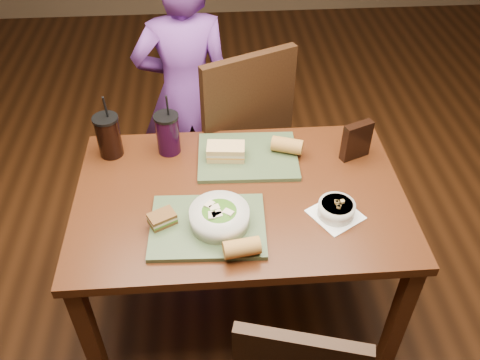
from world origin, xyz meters
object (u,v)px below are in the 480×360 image
at_px(salad_bowl, 219,216).
at_px(sandwich_far, 226,152).
at_px(dining_table, 240,210).
at_px(cup_cola, 109,136).
at_px(baguette_near, 242,248).
at_px(baguette_far, 287,145).
at_px(tray_near, 208,226).
at_px(cup_berry, 168,133).
at_px(chair_far, 246,131).
at_px(chip_bag, 356,141).
at_px(sandwich_near, 162,219).
at_px(tray_far, 248,156).
at_px(diner, 186,93).
at_px(soup_bowl, 336,209).

height_order(salad_bowl, sandwich_far, salad_bowl).
xyz_separation_m(dining_table, sandwich_far, (-0.04, 0.21, 0.14)).
distance_m(salad_bowl, cup_cola, 0.65).
height_order(baguette_near, baguette_far, baguette_far).
bearing_deg(tray_near, cup_berry, 108.12).
distance_m(chair_far, salad_bowl, 0.84).
distance_m(sandwich_far, cup_berry, 0.26).
relative_size(sandwich_far, baguette_far, 1.25).
relative_size(tray_near, sandwich_far, 2.56).
distance_m(sandwich_far, cup_cola, 0.50).
distance_m(cup_berry, chip_bag, 0.80).
xyz_separation_m(sandwich_near, cup_cola, (-0.24, 0.45, 0.06)).
distance_m(tray_near, cup_cola, 0.62).
relative_size(chair_far, baguette_far, 8.22).
bearing_deg(baguette_far, salad_bowl, -127.11).
height_order(salad_bowl, baguette_near, salad_bowl).
height_order(sandwich_near, baguette_near, baguette_near).
bearing_deg(baguette_far, chip_bag, -6.25).
xyz_separation_m(dining_table, baguette_far, (0.22, 0.23, 0.14)).
distance_m(tray_near, baguette_near, 0.19).
xyz_separation_m(tray_near, tray_far, (0.18, 0.40, 0.00)).
height_order(chair_far, cup_cola, chair_far).
bearing_deg(salad_bowl, baguette_far, 52.89).
bearing_deg(dining_table, tray_near, -126.33).
height_order(diner, salad_bowl, diner).
bearing_deg(sandwich_near, baguette_near, -30.99).
xyz_separation_m(tray_far, baguette_far, (0.17, 0.01, 0.04)).
xyz_separation_m(dining_table, tray_near, (-0.13, -0.18, 0.10)).
height_order(baguette_far, cup_cola, cup_cola).
bearing_deg(diner, sandwich_near, 77.78).
bearing_deg(tray_near, sandwich_far, 77.40).
bearing_deg(tray_near, baguette_near, -52.39).
bearing_deg(cup_berry, sandwich_near, -91.23).
xyz_separation_m(baguette_near, cup_cola, (-0.52, 0.62, 0.05)).
height_order(sandwich_far, cup_cola, cup_cola).
relative_size(salad_bowl, chip_bag, 1.30).
xyz_separation_m(dining_table, diner, (-0.22, 0.84, 0.04)).
xyz_separation_m(dining_table, cup_cola, (-0.53, 0.29, 0.19)).
bearing_deg(sandwich_far, soup_bowl, -41.80).
bearing_deg(tray_near, chip_bag, 30.64).
relative_size(dining_table, soup_bowl, 5.68).
bearing_deg(dining_table, chip_bag, 21.44).
bearing_deg(cup_berry, chip_bag, -6.93).
height_order(tray_near, chip_bag, chip_bag).
xyz_separation_m(chair_far, sandwich_near, (-0.37, -0.78, 0.19)).
bearing_deg(diner, salad_bowl, 89.51).
relative_size(diner, baguette_far, 10.69).
xyz_separation_m(tray_far, sandwich_far, (-0.09, -0.01, 0.04)).
height_order(dining_table, diner, diner).
distance_m(baguette_near, cup_cola, 0.81).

